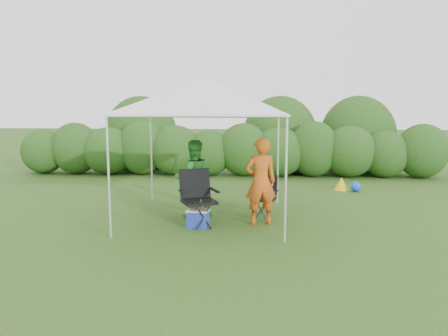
# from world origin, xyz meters

# --- Properties ---
(ground) EXTENTS (70.00, 70.00, 0.00)m
(ground) POSITION_xyz_m (0.00, 0.00, 0.00)
(ground) COLOR #355A1C
(hedge) EXTENTS (13.99, 1.53, 1.80)m
(hedge) POSITION_xyz_m (0.03, 6.00, 0.83)
(hedge) COLOR #285219
(hedge) RESTS_ON ground
(canopy) EXTENTS (3.10, 3.10, 2.83)m
(canopy) POSITION_xyz_m (0.00, 0.50, 2.46)
(canopy) COLOR silver
(canopy) RESTS_ON ground
(chair_right) EXTENTS (0.61, 0.58, 0.85)m
(chair_right) POSITION_xyz_m (1.18, 0.76, 0.48)
(chair_right) COLOR black
(chair_right) RESTS_ON ground
(chair_left) EXTENTS (0.82, 0.80, 1.08)m
(chair_left) POSITION_xyz_m (-0.11, -0.06, 0.61)
(chair_left) COLOR black
(chair_left) RESTS_ON ground
(man) EXTENTS (0.69, 0.54, 1.68)m
(man) POSITION_xyz_m (1.09, 0.11, 0.84)
(man) COLOR #C95216
(man) RESTS_ON ground
(woman) EXTENTS (0.94, 0.84, 1.59)m
(woman) POSITION_xyz_m (-0.28, 0.58, 0.80)
(woman) COLOR #2A812A
(woman) RESTS_ON ground
(cooler) EXTENTS (0.45, 0.36, 0.34)m
(cooler) POSITION_xyz_m (-0.08, -0.23, 0.17)
(cooler) COLOR #2337A4
(cooler) RESTS_ON ground
(bottle) EXTENTS (0.06, 0.06, 0.21)m
(bottle) POSITION_xyz_m (-0.02, -0.27, 0.45)
(bottle) COLOR #592D0C
(bottle) RESTS_ON cooler
(lawn_toy) EXTENTS (0.68, 0.57, 0.34)m
(lawn_toy) POSITION_xyz_m (3.40, 3.70, 0.16)
(lawn_toy) COLOR gold
(lawn_toy) RESTS_ON ground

